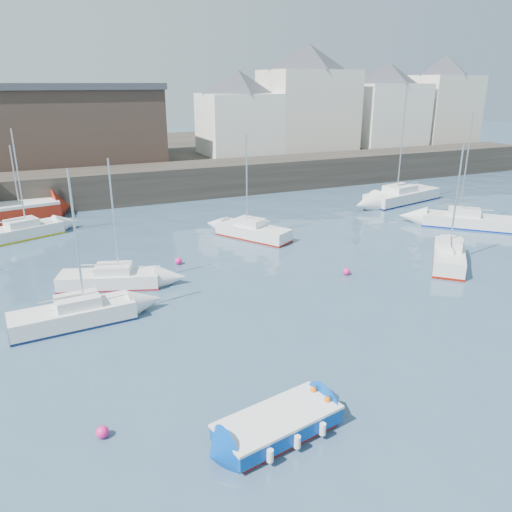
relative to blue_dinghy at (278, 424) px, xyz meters
name	(u,v)px	position (x,y,z in m)	size (l,w,h in m)	color
water	(395,400)	(4.57, -0.02, -0.42)	(220.00, 220.00, 0.00)	#2D4760
quay_wall	(157,183)	(4.57, 34.98, 1.08)	(90.00, 5.00, 3.00)	#28231E
land_strip	(124,158)	(4.57, 52.98, 0.98)	(90.00, 32.00, 2.80)	#28231E
bldg_east_a	(308,97)	(24.57, 41.98, 8.38)	(13.36, 13.36, 11.80)	beige
bldg_east_b	(386,104)	(35.57, 41.48, 7.44)	(11.88, 11.88, 9.95)	white
bldg_east_c	(442,99)	(44.57, 41.48, 7.95)	(11.14, 11.14, 10.95)	beige
bldg_east_d	(238,112)	(15.57, 41.48, 6.94)	(11.14, 11.14, 8.95)	white
warehouse	(76,123)	(-1.43, 42.98, 6.19)	(16.40, 10.40, 7.60)	#3D2D26
blue_dinghy	(278,424)	(0.00, 0.00, 0.00)	(4.26, 2.45, 0.76)	#9C1E0E
sailboat_a	(74,315)	(-5.13, 10.56, 0.07)	(5.58, 2.19, 7.10)	white
sailboat_b	(110,279)	(-2.93, 14.56, 0.03)	(5.63, 3.34, 6.91)	white
sailboat_c	(449,256)	(16.39, 9.75, 0.12)	(5.01, 5.14, 7.16)	white
sailboat_d	(467,220)	(23.80, 15.53, 0.08)	(6.17, 6.09, 8.38)	white
sailboat_f	(253,231)	(7.68, 19.53, 0.08)	(4.37, 5.65, 7.19)	white
sailboat_g	(402,196)	(24.74, 24.25, 0.16)	(8.45, 4.37, 10.22)	white
sailboat_h	(19,232)	(-7.47, 26.15, 0.07)	(6.17, 3.88, 7.58)	white
buoy_near	(103,437)	(-5.05, 2.16, -0.42)	(0.40, 0.40, 0.40)	#FA1B7B
buoy_mid	(346,275)	(9.75, 10.80, -0.42)	(0.42, 0.42, 0.42)	#FA1B7B
buoy_far	(179,264)	(1.39, 16.45, -0.42)	(0.44, 0.44, 0.44)	#FA1B7B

